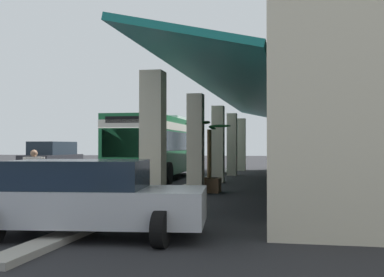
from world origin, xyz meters
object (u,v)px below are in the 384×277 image
object	(u,v)px
pedestrian	(34,173)
potted_palm	(209,174)
transit_bus	(160,143)
parked_suv_charcoal	(52,157)
parked_sedan_silver	(87,198)

from	to	relation	value
pedestrian	potted_palm	distance (m)	6.40
transit_bus	potted_palm	world-z (taller)	transit_bus
parked_suv_charcoal	pedestrian	distance (m)	15.70
parked_suv_charcoal	transit_bus	bearing A→B (deg)	69.05
parked_suv_charcoal	pedestrian	size ratio (longest dim) A/B	2.98
pedestrian	transit_bus	bearing A→B (deg)	175.35
parked_suv_charcoal	pedestrian	xyz separation A→B (m)	(14.18, 6.74, -0.12)
parked_sedan_silver	potted_palm	world-z (taller)	potted_palm
transit_bus	pedestrian	xyz separation A→B (m)	(11.25, -0.91, -0.95)
transit_bus	parked_suv_charcoal	size ratio (longest dim) A/B	2.34
transit_bus	pedestrian	distance (m)	11.32
transit_bus	parked_suv_charcoal	distance (m)	8.24
parked_suv_charcoal	parked_sedan_silver	bearing A→B (deg)	29.07
parked_sedan_silver	pedestrian	size ratio (longest dim) A/B	2.83
transit_bus	pedestrian	size ratio (longest dim) A/B	6.96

